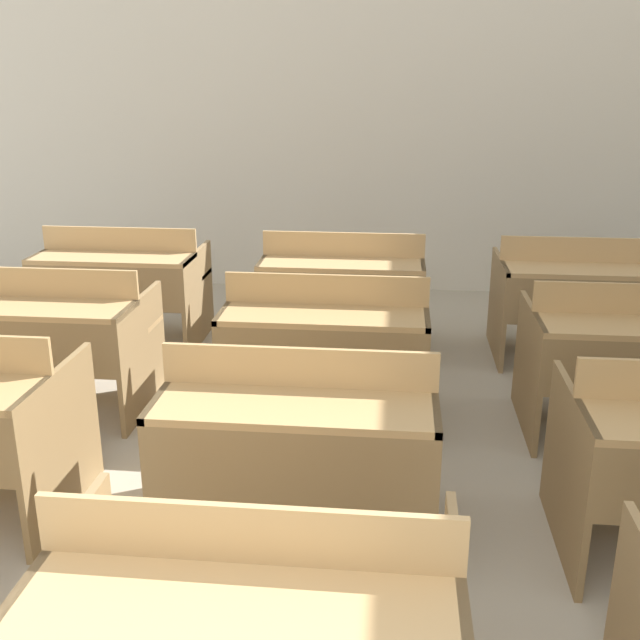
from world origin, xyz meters
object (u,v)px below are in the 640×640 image
at_px(bench_second_center, 299,437).
at_px(bench_back_right, 581,294).
at_px(bench_third_center, 326,343).
at_px(bench_back_center, 343,288).
at_px(bench_third_left, 47,334).
at_px(bench_front_center, 250,635).
at_px(bench_third_right, 636,355).
at_px(bench_back_left, 122,281).

distance_m(bench_second_center, bench_back_right, 2.69).
distance_m(bench_third_center, bench_back_center, 1.09).
height_order(bench_third_left, bench_back_right, same).
xyz_separation_m(bench_front_center, bench_back_right, (1.56, 3.29, 0.00)).
xyz_separation_m(bench_second_center, bench_third_center, (0.00, 1.10, 0.00)).
xyz_separation_m(bench_front_center, bench_back_center, (-0.01, 3.29, 0.00)).
distance_m(bench_second_center, bench_third_right, 1.93).
bearing_deg(bench_back_right, bench_front_center, -115.31).
xyz_separation_m(bench_third_center, bench_back_center, (0.01, 1.09, 0.00)).
height_order(bench_back_left, bench_back_right, same).
xyz_separation_m(bench_third_center, bench_third_right, (1.60, -0.01, 0.00)).
relative_size(bench_front_center, bench_second_center, 1.00).
height_order(bench_third_left, bench_third_right, same).
height_order(bench_second_center, bench_back_center, same).
distance_m(bench_second_center, bench_back_center, 2.18).
height_order(bench_front_center, bench_back_center, same).
relative_size(bench_third_left, bench_back_right, 1.00).
xyz_separation_m(bench_third_left, bench_back_right, (3.12, 1.11, 0.00)).
bearing_deg(bench_back_left, bench_back_right, -0.18).
height_order(bench_second_center, bench_back_right, same).
relative_size(bench_second_center, bench_third_center, 1.00).
xyz_separation_m(bench_third_left, bench_third_center, (1.55, 0.02, 0.00)).
bearing_deg(bench_second_center, bench_back_right, 54.29).
bearing_deg(bench_front_center, bench_second_center, 90.84).
distance_m(bench_back_center, bench_back_right, 1.56).
distance_m(bench_third_left, bench_third_center, 1.55).
bearing_deg(bench_back_right, bench_third_center, -145.27).
xyz_separation_m(bench_second_center, bench_back_left, (-1.53, 2.20, 0.00)).
bearing_deg(bench_second_center, bench_back_left, 124.87).
xyz_separation_m(bench_second_center, bench_back_center, (0.01, 2.18, 0.00)).
relative_size(bench_third_right, bench_back_center, 1.00).
xyz_separation_m(bench_front_center, bench_third_left, (-1.57, 2.18, 0.00)).
bearing_deg(bench_second_center, bench_back_center, 89.74).
bearing_deg(bench_back_center, bench_front_center, -89.89).
height_order(bench_front_center, bench_third_center, same).
xyz_separation_m(bench_front_center, bench_back_left, (-1.55, 3.30, 0.00)).
distance_m(bench_front_center, bench_third_left, 2.68).
relative_size(bench_third_center, bench_back_center, 1.00).
xyz_separation_m(bench_third_left, bench_third_right, (3.15, 0.01, 0.00)).
distance_m(bench_back_left, bench_back_center, 1.54).
distance_m(bench_third_left, bench_third_right, 3.15).
relative_size(bench_back_left, bench_back_right, 1.00).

